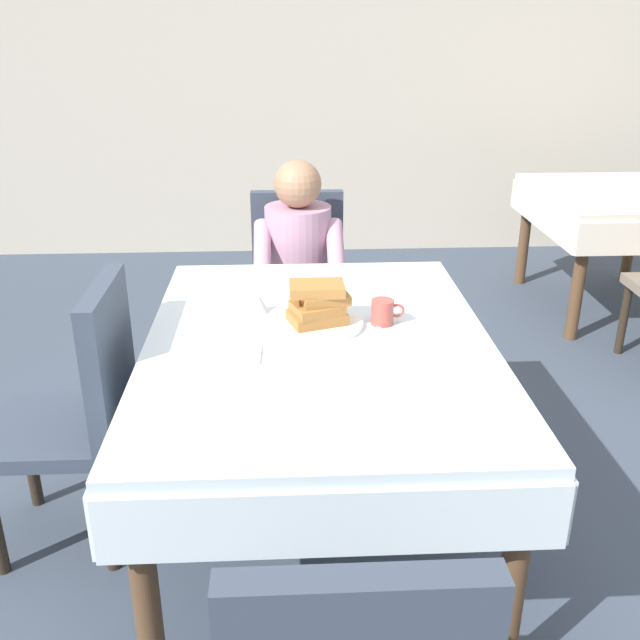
{
  "coord_description": "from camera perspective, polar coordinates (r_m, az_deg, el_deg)",
  "views": [
    {
      "loc": [
        -0.1,
        -2.08,
        1.68
      ],
      "look_at": [
        0.01,
        0.03,
        0.79
      ],
      "focal_mm": 40.02,
      "sensor_mm": 36.0,
      "label": 1
    }
  ],
  "objects": [
    {
      "name": "diner_person",
      "position": [
        3.25,
        -1.72,
        4.77
      ],
      "size": [
        0.4,
        0.43,
        1.12
      ],
      "rotation": [
        0.0,
        0.0,
        3.14
      ],
      "color": "#B2849E",
      "rests_on": "ground"
    },
    {
      "name": "cup_coffee",
      "position": [
        2.38,
        5.06,
        0.64
      ],
      "size": [
        0.11,
        0.08,
        0.08
      ],
      "color": "#B24C42",
      "rests_on": "dining_table_main"
    },
    {
      "name": "fork_left_of_plate",
      "position": [
        2.34,
        -4.54,
        -0.75
      ],
      "size": [
        0.04,
        0.18,
        0.0
      ],
      "primitive_type": "cube",
      "rotation": [
        0.0,
        0.0,
        1.69
      ],
      "color": "silver",
      "rests_on": "dining_table_main"
    },
    {
      "name": "syrup_pitcher",
      "position": [
        2.48,
        -5.03,
        1.45
      ],
      "size": [
        0.08,
        0.08,
        0.07
      ],
      "color": "silver",
      "rests_on": "dining_table_main"
    },
    {
      "name": "background_table_far",
      "position": [
        4.68,
        22.53,
        8.11
      ],
      "size": [
        0.92,
        1.12,
        0.74
      ],
      "color": "silver",
      "rests_on": "ground"
    },
    {
      "name": "dining_table_main",
      "position": [
        2.32,
        -0.12,
        -3.43
      ],
      "size": [
        1.12,
        1.52,
        0.74
      ],
      "color": "silver",
      "rests_on": "ground"
    },
    {
      "name": "ground_plane",
      "position": [
        2.67,
        -0.11,
        -16.03
      ],
      "size": [
        14.0,
        14.0,
        0.0
      ],
      "primitive_type": "plane",
      "color": "#3D4756"
    },
    {
      "name": "breakfast_stack",
      "position": [
        2.34,
        -0.03,
        1.34
      ],
      "size": [
        0.21,
        0.18,
        0.13
      ],
      "color": "#A36B33",
      "rests_on": "plate_breakfast"
    },
    {
      "name": "chair_diner",
      "position": [
        3.45,
        -1.75,
        3.38
      ],
      "size": [
        0.44,
        0.45,
        0.93
      ],
      "rotation": [
        0.0,
        0.0,
        3.14
      ],
      "color": "#384251",
      "rests_on": "ground"
    },
    {
      "name": "napkin_folded",
      "position": [
        2.17,
        -7.0,
        -2.8
      ],
      "size": [
        0.17,
        0.13,
        0.01
      ],
      "primitive_type": "cube",
      "rotation": [
        0.0,
        0.0,
        -0.04
      ],
      "color": "white",
      "rests_on": "dining_table_main"
    },
    {
      "name": "back_wall",
      "position": [
        5.48,
        -2.01,
        22.06
      ],
      "size": [
        12.0,
        0.16,
        3.2
      ],
      "primitive_type": "cube",
      "color": "beige",
      "rests_on": "ground"
    },
    {
      "name": "knife_right_of_plate",
      "position": [
        2.36,
        4.71,
        -0.56
      ],
      "size": [
        0.02,
        0.2,
        0.0
      ],
      "primitive_type": "cube",
      "rotation": [
        0.0,
        0.0,
        1.62
      ],
      "color": "silver",
      "rests_on": "dining_table_main"
    },
    {
      "name": "plate_breakfast",
      "position": [
        2.36,
        0.08,
        -0.34
      ],
      "size": [
        0.28,
        0.28,
        0.02
      ],
      "primitive_type": "cylinder",
      "color": "white",
      "rests_on": "dining_table_main"
    },
    {
      "name": "spoon_near_edge",
      "position": [
        2.06,
        1.59,
        -4.17
      ],
      "size": [
        0.15,
        0.02,
        0.0
      ],
      "primitive_type": "cube",
      "rotation": [
        0.0,
        0.0,
        0.04
      ],
      "color": "silver",
      "rests_on": "dining_table_main"
    },
    {
      "name": "chair_left_side",
      "position": [
        2.47,
        -18.4,
        -6.18
      ],
      "size": [
        0.45,
        0.44,
        0.93
      ],
      "rotation": [
        0.0,
        0.0,
        1.57
      ],
      "color": "#384251",
      "rests_on": "ground"
    }
  ]
}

